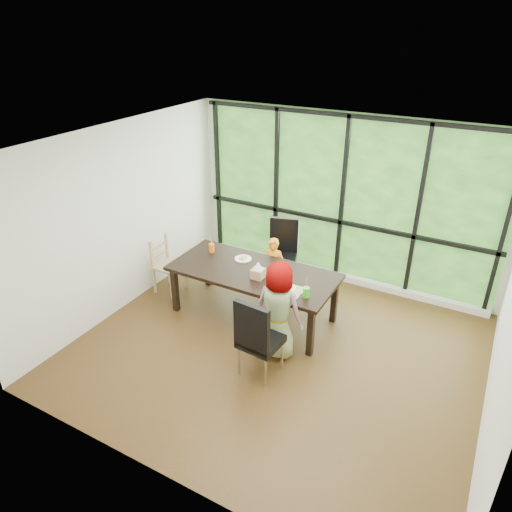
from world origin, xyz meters
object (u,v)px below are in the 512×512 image
at_px(child_toddler, 273,268).
at_px(green_cup, 306,292).
at_px(chair_window_leather, 282,254).
at_px(plate_near, 288,288).
at_px(child_older, 279,310).
at_px(chair_end_beech, 169,266).
at_px(plate_far, 243,259).
at_px(orange_cup, 212,248).
at_px(chair_interior_leather, 261,336).
at_px(tissue_box, 258,273).
at_px(dining_table, 253,293).

distance_m(child_toddler, green_cup, 1.34).
relative_size(chair_window_leather, plate_near, 5.19).
bearing_deg(child_older, chair_end_beech, -12.52).
xyz_separation_m(plate_far, orange_cup, (-0.54, -0.02, 0.06)).
relative_size(chair_interior_leather, chair_end_beech, 1.20).
distance_m(chair_interior_leather, chair_end_beech, 2.39).
bearing_deg(chair_window_leather, child_toddler, -99.84).
bearing_deg(orange_cup, plate_far, 2.38).
distance_m(plate_far, orange_cup, 0.54).
relative_size(chair_end_beech, child_older, 0.68).
bearing_deg(plate_near, chair_window_leather, 118.99).
bearing_deg(child_toddler, chair_end_beech, -161.03).
relative_size(chair_interior_leather, green_cup, 8.00).
bearing_deg(tissue_box, chair_interior_leather, -59.51).
distance_m(child_toddler, orange_cup, 0.99).
height_order(dining_table, chair_end_beech, chair_end_beech).
bearing_deg(child_toddler, orange_cup, -157.43).
xyz_separation_m(chair_window_leather, chair_end_beech, (-1.45, -1.05, -0.09)).
height_order(chair_window_leather, chair_end_beech, chair_window_leather).
bearing_deg(chair_window_leather, orange_cup, -150.50).
height_order(plate_near, green_cup, green_cup).
xyz_separation_m(dining_table, green_cup, (0.92, -0.28, 0.44)).
xyz_separation_m(chair_window_leather, orange_cup, (-0.78, -0.82, 0.28)).
bearing_deg(dining_table, chair_end_beech, -179.10).
relative_size(dining_table, green_cup, 17.37).
bearing_deg(chair_end_beech, plate_near, -93.93).
distance_m(chair_window_leather, plate_near, 1.43).
xyz_separation_m(child_toddler, child_older, (0.69, -1.23, 0.17)).
bearing_deg(green_cup, child_older, -125.79).
relative_size(dining_table, chair_interior_leather, 2.17).
distance_m(dining_table, chair_window_leather, 1.04).
bearing_deg(tissue_box, dining_table, 137.14).
xyz_separation_m(child_toddler, plate_far, (-0.29, -0.41, 0.27)).
bearing_deg(orange_cup, green_cup, -15.42).
xyz_separation_m(chair_end_beech, child_toddler, (1.49, 0.66, 0.04)).
xyz_separation_m(chair_window_leather, plate_near, (0.68, -1.24, 0.22)).
bearing_deg(chair_end_beech, chair_interior_leather, -113.66).
bearing_deg(child_toddler, green_cup, -49.52).
distance_m(chair_window_leather, tissue_box, 1.22).
distance_m(plate_far, tissue_box, 0.59).
relative_size(plate_near, orange_cup, 1.54).
bearing_deg(green_cup, plate_near, 166.78).
bearing_deg(dining_table, orange_cup, 166.10).
xyz_separation_m(chair_window_leather, green_cup, (0.97, -1.30, 0.28)).
bearing_deg(chair_end_beech, plate_far, -77.09).
xyz_separation_m(chair_window_leather, child_toddler, (0.05, -0.39, -0.05)).
bearing_deg(orange_cup, dining_table, -13.90).
height_order(child_toddler, child_older, child_older).
bearing_deg(chair_end_beech, child_toddler, -65.15).
distance_m(dining_table, chair_end_beech, 1.50).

